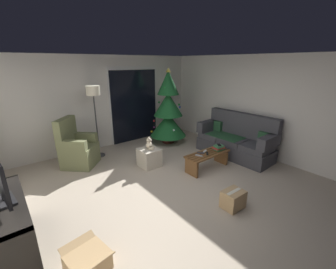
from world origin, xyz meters
name	(u,v)px	position (x,y,z in m)	size (l,w,h in m)	color
ground_plane	(174,190)	(0.00, 0.00, 0.00)	(7.00, 7.00, 0.00)	#B2A38E
wall_back	(103,103)	(0.00, 3.06, 1.25)	(5.72, 0.12, 2.50)	silver
wall_right	(263,107)	(2.86, 0.00, 1.25)	(0.12, 6.00, 2.50)	silver
patio_door_frame	(134,104)	(0.93, 2.99, 1.10)	(1.60, 0.02, 2.20)	silver
patio_door_glass	(135,106)	(0.93, 2.97, 1.05)	(1.50, 0.02, 2.10)	black
couch	(236,140)	(2.32, 0.31, 0.40)	(0.85, 1.97, 1.08)	#3D3D42
coffee_table	(207,158)	(1.15, 0.22, 0.26)	(1.10, 0.40, 0.39)	brown
remote_white	(205,151)	(1.15, 0.31, 0.40)	(0.04, 0.16, 0.02)	silver
remote_black	(207,153)	(1.10, 0.19, 0.40)	(0.04, 0.16, 0.02)	black
remote_graphite	(201,153)	(1.01, 0.30, 0.40)	(0.04, 0.16, 0.02)	#333338
remote_silver	(199,156)	(0.88, 0.22, 0.40)	(0.04, 0.16, 0.02)	#ADADB2
book_stack	(219,148)	(1.48, 0.18, 0.44)	(0.26, 0.20, 0.12)	#337042
cell_phone	(219,145)	(1.49, 0.19, 0.51)	(0.07, 0.14, 0.01)	black
christmas_tree	(168,111)	(1.55, 2.14, 0.95)	(1.06, 1.06, 2.17)	#4C1E19
armchair	(77,149)	(-1.06, 2.23, 0.40)	(0.97, 0.97, 1.13)	olive
floor_lamp	(94,98)	(-0.47, 2.45, 1.51)	(0.32, 0.32, 1.78)	#2D2D30
media_shelf	(9,231)	(-2.53, 0.14, 0.35)	(0.40, 1.40, 0.73)	black
ottoman	(149,157)	(0.21, 1.15, 0.21)	(0.44, 0.44, 0.42)	beige
teddy_bear_cream	(149,144)	(0.22, 1.15, 0.55)	(0.21, 0.21, 0.29)	beige
cardboard_box_taped_mid_floor	(233,199)	(0.43, -1.00, 0.15)	(0.36, 0.29, 0.30)	tan
cardboard_box_open_near_shelf	(88,262)	(-1.88, -0.69, 0.13)	(0.50, 0.59, 0.30)	tan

